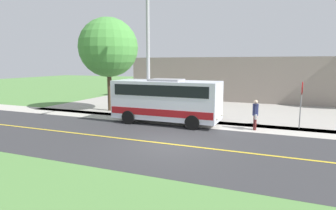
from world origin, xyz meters
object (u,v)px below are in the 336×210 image
stop_sign (301,97)px  street_light_pole (147,54)px  shuttle_bus_front (166,99)px  tree_curbside (108,48)px  pedestrian_with_bags (255,114)px  commercial_building (241,77)px

stop_sign → street_light_pole: 10.18m
shuttle_bus_front → tree_curbside: bearing=-114.3°
stop_sign → street_light_pole: size_ratio=0.34×
pedestrian_with_bags → stop_sign: size_ratio=0.63×
stop_sign → street_light_pole: (1.22, -9.75, 2.64)m
pedestrian_with_bags → commercial_building: bearing=-169.6°
street_light_pole → shuttle_bus_front: bearing=77.4°
street_light_pole → commercial_building: street_light_pole is taller
street_light_pole → tree_curbside: 5.45m
tree_curbside → commercial_building: (-14.00, 8.95, -2.95)m
shuttle_bus_front → commercial_building: (-16.86, 2.63, 0.67)m
pedestrian_with_bags → stop_sign: 3.02m
shuttle_bus_front → tree_curbside: tree_curbside is taller
commercial_building → pedestrian_with_bags: bearing=10.4°
tree_curbside → commercial_building: bearing=147.4°
pedestrian_with_bags → tree_curbside: 13.02m
pedestrian_with_bags → tree_curbside: size_ratio=0.24×
shuttle_bus_front → stop_sign: shuttle_bus_front is taller
pedestrian_with_bags → shuttle_bus_front: bearing=-87.8°
pedestrian_with_bags → commercial_building: (-16.65, -3.07, 1.31)m
street_light_pole → tree_curbside: street_light_pole is taller
tree_curbside → commercial_building: tree_curbside is taller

